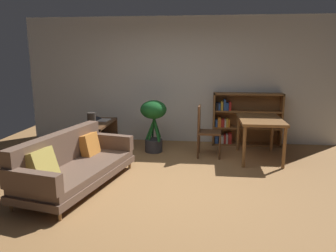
{
  "coord_description": "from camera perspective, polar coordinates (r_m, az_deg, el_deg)",
  "views": [
    {
      "loc": [
        0.54,
        -4.36,
        1.86
      ],
      "look_at": [
        -0.03,
        0.66,
        0.77
      ],
      "focal_mm": 34.41,
      "sensor_mm": 36.0,
      "label": 1
    }
  ],
  "objects": [
    {
      "name": "media_console",
      "position": [
        6.54,
        -12.09,
        -2.01
      ],
      "size": [
        0.44,
        1.16,
        0.59
      ],
      "color": "#56351E",
      "rests_on": "ground_plane"
    },
    {
      "name": "potted_floor_plant",
      "position": [
        6.31,
        -2.57,
        1.29
      ],
      "size": [
        0.51,
        0.51,
        1.03
      ],
      "color": "#333338",
      "rests_on": "ground_plane"
    },
    {
      "name": "ground_plane",
      "position": [
        4.77,
        -0.52,
        -10.79
      ],
      "size": [
        8.16,
        8.16,
        0.0
      ],
      "primitive_type": "plane",
      "color": "#9E7042"
    },
    {
      "name": "dining_chair_near",
      "position": [
        6.08,
        6.62,
        -0.48
      ],
      "size": [
        0.45,
        0.4,
        0.97
      ],
      "color": "#56351E",
      "rests_on": "ground_plane"
    },
    {
      "name": "fabric_couch",
      "position": [
        4.9,
        -16.58,
        -6.36
      ],
      "size": [
        1.25,
        2.17,
        0.77
      ],
      "color": "olive",
      "rests_on": "ground_plane"
    },
    {
      "name": "dining_table",
      "position": [
        6.1,
        16.01,
        0.46
      ],
      "size": [
        0.76,
        1.13,
        0.76
      ],
      "color": "brown",
      "rests_on": "ground_plane"
    },
    {
      "name": "desk_speaker",
      "position": [
        6.27,
        -13.38,
        1.25
      ],
      "size": [
        0.16,
        0.16,
        0.24
      ],
      "color": "#2D2823",
      "rests_on": "media_console"
    },
    {
      "name": "open_laptop",
      "position": [
        6.7,
        -11.82,
        1.18
      ],
      "size": [
        0.4,
        0.31,
        0.09
      ],
      "color": "silver",
      "rests_on": "media_console"
    },
    {
      "name": "bookshelf",
      "position": [
        7.06,
        13.02,
        1.1
      ],
      "size": [
        1.44,
        0.3,
        1.12
      ],
      "color": "brown",
      "rests_on": "ground_plane"
    },
    {
      "name": "back_wall_panel",
      "position": [
        7.1,
        2.13,
        8.05
      ],
      "size": [
        6.8,
        0.1,
        2.7
      ],
      "primitive_type": "cube",
      "color": "silver",
      "rests_on": "ground_plane"
    }
  ]
}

